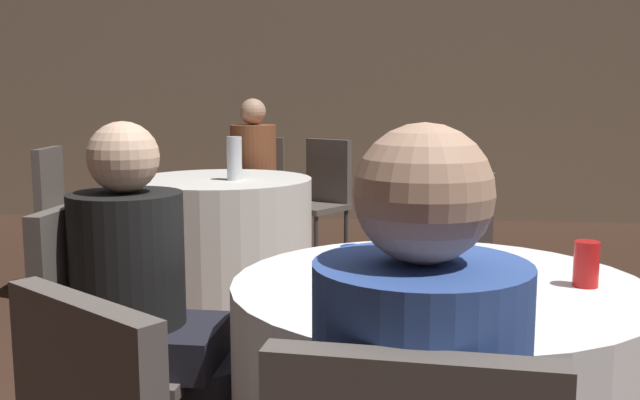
{
  "coord_description": "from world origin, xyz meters",
  "views": [
    {
      "loc": [
        -0.02,
        -1.97,
        1.24
      ],
      "look_at": [
        -0.23,
        0.76,
        0.83
      ],
      "focal_mm": 40.0,
      "sensor_mm": 36.0,
      "label": 1
    }
  ],
  "objects_px": {
    "chair_far_west": "(64,207)",
    "pizza_plate_near": "(425,270)",
    "chair_far_northeast": "(321,191)",
    "person_black_shirt": "(154,320)",
    "chair_far_north": "(257,187)",
    "soda_can_red": "(586,264)",
    "person_floral_shirt": "(252,182)",
    "bottle_far": "(234,158)",
    "chair_near_west": "(100,330)",
    "chair_near_north": "(445,263)",
    "table_far": "(223,238)",
    "soda_can_blue": "(353,269)",
    "soda_can_silver": "(462,235)"
  },
  "relations": [
    {
      "from": "chair_far_northeast",
      "to": "person_black_shirt",
      "type": "xyz_separation_m",
      "value": [
        -0.25,
        -3.1,
        0.04
      ]
    },
    {
      "from": "soda_can_blue",
      "to": "table_far",
      "type": "bearing_deg",
      "value": 109.61
    },
    {
      "from": "soda_can_blue",
      "to": "chair_far_west",
      "type": "bearing_deg",
      "value": 127.61
    },
    {
      "from": "person_floral_shirt",
      "to": "soda_can_blue",
      "type": "height_order",
      "value": "person_floral_shirt"
    },
    {
      "from": "person_floral_shirt",
      "to": "soda_can_silver",
      "type": "height_order",
      "value": "person_floral_shirt"
    },
    {
      "from": "chair_near_north",
      "to": "person_black_shirt",
      "type": "relative_size",
      "value": 0.79
    },
    {
      "from": "soda_can_blue",
      "to": "chair_far_north",
      "type": "bearing_deg",
      "value": 103.5
    },
    {
      "from": "chair_near_north",
      "to": "chair_near_west",
      "type": "relative_size",
      "value": 1.0
    },
    {
      "from": "person_black_shirt",
      "to": "soda_can_silver",
      "type": "xyz_separation_m",
      "value": [
        0.92,
        0.31,
        0.2
      ]
    },
    {
      "from": "person_floral_shirt",
      "to": "chair_far_north",
      "type": "bearing_deg",
      "value": -90.0
    },
    {
      "from": "person_floral_shirt",
      "to": "bottle_far",
      "type": "relative_size",
      "value": 4.68
    },
    {
      "from": "person_floral_shirt",
      "to": "chair_near_north",
      "type": "bearing_deg",
      "value": 121.74
    },
    {
      "from": "table_far",
      "to": "chair_far_northeast",
      "type": "bearing_deg",
      "value": 55.36
    },
    {
      "from": "chair_far_north",
      "to": "chair_far_west",
      "type": "distance_m",
      "value": 1.46
    },
    {
      "from": "person_black_shirt",
      "to": "soda_can_blue",
      "type": "relative_size",
      "value": 9.57
    },
    {
      "from": "table_far",
      "to": "chair_far_west",
      "type": "height_order",
      "value": "chair_far_west"
    },
    {
      "from": "person_floral_shirt",
      "to": "pizza_plate_near",
      "type": "distance_m",
      "value": 3.22
    },
    {
      "from": "chair_far_northeast",
      "to": "bottle_far",
      "type": "xyz_separation_m",
      "value": [
        -0.45,
        -0.87,
        0.31
      ]
    },
    {
      "from": "soda_can_blue",
      "to": "chair_near_north",
      "type": "bearing_deg",
      "value": 72.57
    },
    {
      "from": "chair_near_west",
      "to": "person_floral_shirt",
      "type": "xyz_separation_m",
      "value": [
        -0.09,
        3.1,
        0.06
      ]
    },
    {
      "from": "table_far",
      "to": "soda_can_silver",
      "type": "distance_m",
      "value": 2.37
    },
    {
      "from": "chair_far_west",
      "to": "pizza_plate_near",
      "type": "xyz_separation_m",
      "value": [
        2.04,
        -2.17,
        0.19
      ]
    },
    {
      "from": "chair_far_west",
      "to": "person_black_shirt",
      "type": "height_order",
      "value": "person_black_shirt"
    },
    {
      "from": "chair_far_north",
      "to": "person_floral_shirt",
      "type": "bearing_deg",
      "value": 90.0
    },
    {
      "from": "soda_can_silver",
      "to": "bottle_far",
      "type": "distance_m",
      "value": 2.22
    },
    {
      "from": "chair_near_west",
      "to": "chair_far_northeast",
      "type": "height_order",
      "value": "same"
    },
    {
      "from": "table_far",
      "to": "bottle_far",
      "type": "height_order",
      "value": "bottle_far"
    },
    {
      "from": "person_black_shirt",
      "to": "soda_can_red",
      "type": "distance_m",
      "value": 1.22
    },
    {
      "from": "chair_far_northeast",
      "to": "soda_can_blue",
      "type": "distance_m",
      "value": 3.29
    },
    {
      "from": "table_far",
      "to": "soda_can_blue",
      "type": "bearing_deg",
      "value": -70.39
    },
    {
      "from": "chair_far_west",
      "to": "pizza_plate_near",
      "type": "bearing_deg",
      "value": 38.66
    },
    {
      "from": "chair_near_west",
      "to": "person_floral_shirt",
      "type": "distance_m",
      "value": 3.1
    },
    {
      "from": "chair_near_north",
      "to": "soda_can_blue",
      "type": "height_order",
      "value": "chair_near_north"
    },
    {
      "from": "chair_far_west",
      "to": "soda_can_red",
      "type": "relative_size",
      "value": 7.56
    },
    {
      "from": "chair_far_west",
      "to": "chair_far_northeast",
      "type": "bearing_deg",
      "value": 115.38
    },
    {
      "from": "chair_near_north",
      "to": "soda_can_silver",
      "type": "relative_size",
      "value": 7.56
    },
    {
      "from": "soda_can_red",
      "to": "person_floral_shirt",
      "type": "bearing_deg",
      "value": 114.59
    },
    {
      "from": "person_black_shirt",
      "to": "soda_can_blue",
      "type": "xyz_separation_m",
      "value": [
        0.58,
        -0.17,
        0.2
      ]
    },
    {
      "from": "chair_far_west",
      "to": "bottle_far",
      "type": "xyz_separation_m",
      "value": [
        1.06,
        -0.0,
        0.31
      ]
    },
    {
      "from": "pizza_plate_near",
      "to": "soda_can_red",
      "type": "xyz_separation_m",
      "value": [
        0.42,
        -0.11,
        0.05
      ]
    },
    {
      "from": "person_black_shirt",
      "to": "bottle_far",
      "type": "relative_size",
      "value": 4.5
    },
    {
      "from": "chair_near_west",
      "to": "chair_far_north",
      "type": "relative_size",
      "value": 1.0
    },
    {
      "from": "chair_far_west",
      "to": "chair_far_north",
      "type": "bearing_deg",
      "value": 131.05
    },
    {
      "from": "pizza_plate_near",
      "to": "soda_can_blue",
      "type": "bearing_deg",
      "value": -131.99
    },
    {
      "from": "chair_far_north",
      "to": "soda_can_red",
      "type": "xyz_separation_m",
      "value": [
        1.44,
        -3.32,
        0.24
      ]
    },
    {
      "from": "pizza_plate_near",
      "to": "chair_far_north",
      "type": "bearing_deg",
      "value": 107.68
    },
    {
      "from": "table_far",
      "to": "chair_far_northeast",
      "type": "xyz_separation_m",
      "value": [
        0.55,
        0.79,
        0.19
      ]
    },
    {
      "from": "chair_near_west",
      "to": "soda_can_silver",
      "type": "distance_m",
      "value": 1.15
    },
    {
      "from": "chair_far_north",
      "to": "table_far",
      "type": "bearing_deg",
      "value": 90.0
    },
    {
      "from": "chair_far_west",
      "to": "chair_near_north",
      "type": "bearing_deg",
      "value": 54.78
    }
  ]
}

